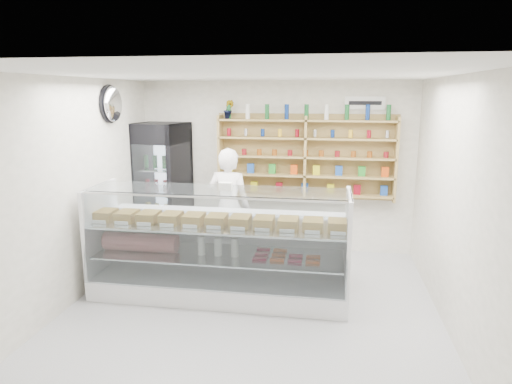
# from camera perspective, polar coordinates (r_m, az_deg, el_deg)

# --- Properties ---
(room) EXTENTS (5.00, 5.00, 5.00)m
(room) POSITION_cam_1_polar(r_m,az_deg,el_deg) (5.17, -0.90, -1.18)
(room) COLOR silver
(room) RESTS_ON ground
(display_counter) EXTENTS (3.29, 0.98, 1.43)m
(display_counter) POSITION_cam_1_polar(r_m,az_deg,el_deg) (6.04, -4.55, -9.32)
(display_counter) COLOR white
(display_counter) RESTS_ON floor
(shop_worker) EXTENTS (0.69, 0.49, 1.81)m
(shop_worker) POSITION_cam_1_polar(r_m,az_deg,el_deg) (6.95, -3.43, -1.89)
(shop_worker) COLOR white
(shop_worker) RESTS_ON floor
(drinks_cooler) EXTENTS (0.89, 0.87, 2.13)m
(drinks_cooler) POSITION_cam_1_polar(r_m,az_deg,el_deg) (7.75, -11.60, 0.61)
(drinks_cooler) COLOR black
(drinks_cooler) RESTS_ON floor
(wall_shelving) EXTENTS (2.84, 0.28, 1.33)m
(wall_shelving) POSITION_cam_1_polar(r_m,az_deg,el_deg) (7.37, 6.20, 4.34)
(wall_shelving) COLOR #A2894C
(wall_shelving) RESTS_ON back_wall
(potted_plant) EXTENTS (0.17, 0.14, 0.30)m
(potted_plant) POSITION_cam_1_polar(r_m,az_deg,el_deg) (7.48, -3.43, 10.28)
(potted_plant) COLOR #1E6626
(potted_plant) RESTS_ON wall_shelving
(security_mirror) EXTENTS (0.15, 0.50, 0.50)m
(security_mirror) POSITION_cam_1_polar(r_m,az_deg,el_deg) (6.87, -17.45, 10.45)
(security_mirror) COLOR silver
(security_mirror) RESTS_ON left_wall
(wall_sign) EXTENTS (0.62, 0.03, 0.20)m
(wall_sign) POSITION_cam_1_polar(r_m,az_deg,el_deg) (7.44, 13.48, 10.77)
(wall_sign) COLOR white
(wall_sign) RESTS_ON back_wall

